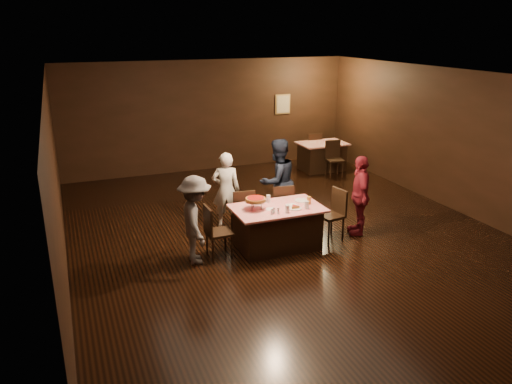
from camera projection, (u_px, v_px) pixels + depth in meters
room at (287, 124)px, 9.06m from camera, size 10.00×10.04×3.02m
main_table at (277, 227)px, 8.99m from camera, size 1.60×1.00×0.77m
back_table at (322, 156)px, 13.90m from camera, size 1.30×0.90×0.77m
chair_far_left at (242, 212)px, 9.49m from camera, size 0.47×0.47×0.95m
chair_far_right at (280, 207)px, 9.77m from camera, size 0.46×0.46×0.95m
chair_end_left at (219, 231)px, 8.58m from camera, size 0.43×0.43×0.95m
chair_end_right at (331, 215)px, 9.35m from camera, size 0.48×0.48×0.95m
chair_back_near at (335, 159)px, 13.25m from camera, size 0.48×0.48×0.95m
chair_back_far at (312, 149)px, 14.40m from camera, size 0.45×0.45×0.95m
diner_white_jacket at (226, 190)px, 9.83m from camera, size 0.64×0.52×1.53m
diner_navy_hoodie at (277, 181)px, 10.02m from camera, size 1.00×0.87×1.74m
diner_grey_knit at (195, 220)px, 8.33m from camera, size 0.68×1.04×1.52m
diner_red_shirt at (360, 195)px, 9.50m from camera, size 0.69×0.98×1.55m
pizza_stand at (256, 200)px, 8.72m from camera, size 0.38×0.38×0.22m
plate_with_slice at (295, 207)px, 8.79m from camera, size 0.25×0.25×0.06m
plate_empty at (301, 200)px, 9.19m from camera, size 0.25×0.25×0.01m
glass_front_left at (287, 209)px, 8.60m from camera, size 0.08×0.08×0.14m
glass_front_right at (307, 205)px, 8.79m from camera, size 0.08×0.08×0.14m
glass_amber at (309, 200)px, 9.02m from camera, size 0.08×0.08×0.14m
glass_back at (268, 199)px, 9.10m from camera, size 0.08×0.08×0.14m
condiments at (275, 211)px, 8.54m from camera, size 0.17×0.10×0.09m
napkin_center at (293, 205)px, 8.98m from camera, size 0.19×0.19×0.01m
napkin_left at (271, 209)px, 8.77m from camera, size 0.21×0.21×0.01m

